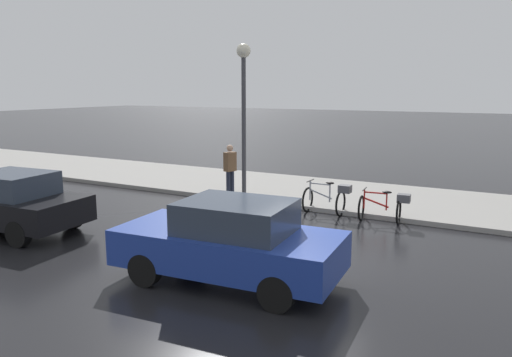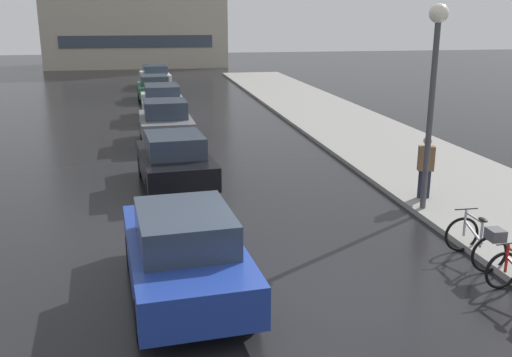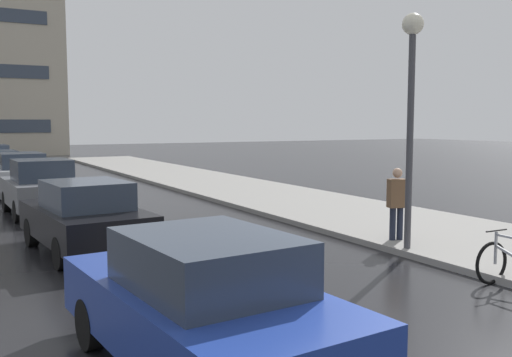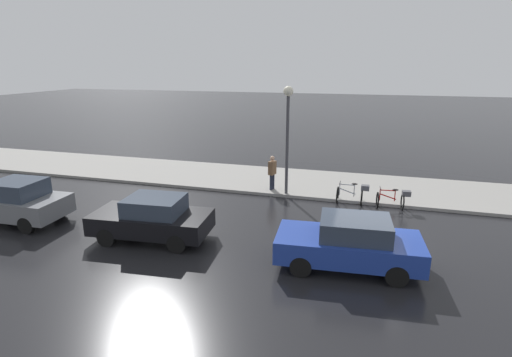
% 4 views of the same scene
% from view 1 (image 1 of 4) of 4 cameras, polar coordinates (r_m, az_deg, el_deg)
% --- Properties ---
extents(ground_plane, '(140.00, 140.00, 0.00)m').
position_cam_1_polar(ground_plane, '(11.49, 5.85, -8.44)').
color(ground_plane, black).
extents(sidewalk_kerb, '(4.80, 60.00, 0.14)m').
position_cam_1_polar(sidewalk_kerb, '(21.70, -12.69, 0.50)').
color(sidewalk_kerb, gray).
rests_on(sidewalk_kerb, ground).
extents(bicycle_nearest, '(0.81, 1.38, 0.92)m').
position_cam_1_polar(bicycle_nearest, '(14.20, 14.55, -3.07)').
color(bicycle_nearest, black).
rests_on(bicycle_nearest, ground).
extents(bicycle_second, '(0.78, 1.37, 0.99)m').
position_cam_1_polar(bicycle_second, '(14.78, 8.26, -2.20)').
color(bicycle_second, black).
rests_on(bicycle_second, ground).
extents(car_blue, '(2.21, 4.43, 1.60)m').
position_cam_1_polar(car_blue, '(9.57, -2.96, -7.22)').
color(car_blue, navy).
rests_on(car_blue, ground).
extents(car_black, '(2.21, 4.22, 1.56)m').
position_cam_1_polar(car_black, '(14.31, -26.33, -2.45)').
color(car_black, black).
rests_on(car_black, ground).
extents(pedestrian, '(0.45, 0.34, 1.78)m').
position_cam_1_polar(pedestrian, '(17.00, -2.98, 1.27)').
color(pedestrian, '#1E2333').
rests_on(pedestrian, ground).
extents(streetlamp, '(0.45, 0.45, 5.05)m').
position_cam_1_polar(streetlamp, '(16.04, -1.42, 9.89)').
color(streetlamp, '#424247').
rests_on(streetlamp, ground).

